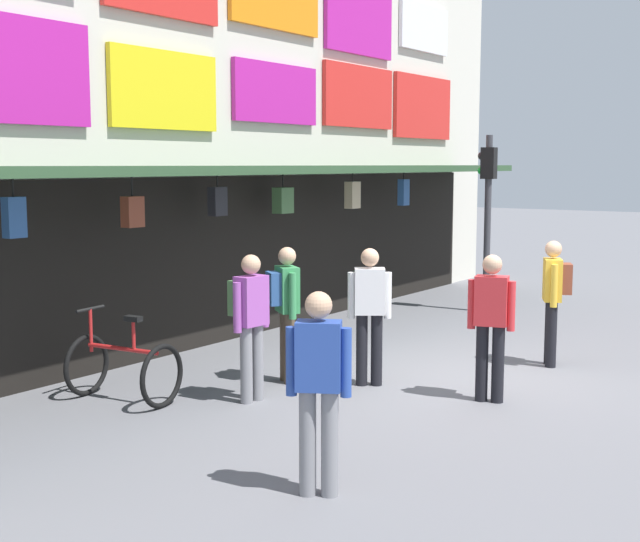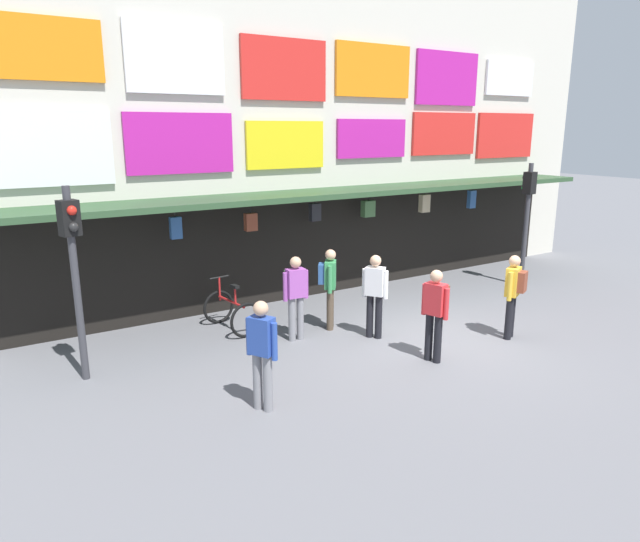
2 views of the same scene
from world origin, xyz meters
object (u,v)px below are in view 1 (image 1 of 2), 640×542
(pedestrian_in_red, at_px, (491,316))
(pedestrian_in_blue, at_px, (285,304))
(pedestrian_in_green, at_px, (250,316))
(pedestrian_in_purple, at_px, (554,293))
(traffic_light_far, at_px, (488,194))
(pedestrian_in_black, at_px, (369,309))
(bicycle_parked, at_px, (123,367))
(pedestrian_in_yellow, at_px, (319,382))

(pedestrian_in_red, distance_m, pedestrian_in_blue, 2.50)
(pedestrian_in_green, bearing_deg, pedestrian_in_purple, -31.11)
(pedestrian_in_purple, bearing_deg, traffic_light_far, 36.18)
(pedestrian_in_purple, height_order, pedestrian_in_blue, same)
(pedestrian_in_black, height_order, pedestrian_in_blue, same)
(bicycle_parked, distance_m, pedestrian_in_green, 1.56)
(pedestrian_in_green, relative_size, pedestrian_in_yellow, 1.00)
(pedestrian_in_green, bearing_deg, pedestrian_in_black, -28.09)
(pedestrian_in_blue, bearing_deg, pedestrian_in_yellow, -138.45)
(traffic_light_far, height_order, pedestrian_in_red, traffic_light_far)
(pedestrian_in_black, height_order, pedestrian_in_purple, same)
(pedestrian_in_red, distance_m, pedestrian_in_purple, 2.08)
(pedestrian_in_black, relative_size, pedestrian_in_yellow, 1.00)
(bicycle_parked, relative_size, pedestrian_in_purple, 0.74)
(pedestrian_in_green, xyz_separation_m, pedestrian_in_yellow, (-1.84, -2.24, -0.04))
(pedestrian_in_purple, distance_m, pedestrian_in_blue, 3.63)
(bicycle_parked, relative_size, pedestrian_in_red, 0.74)
(traffic_light_far, distance_m, pedestrian_in_blue, 6.26)
(bicycle_parked, distance_m, pedestrian_in_black, 2.98)
(pedestrian_in_black, bearing_deg, traffic_light_far, 10.27)
(pedestrian_in_red, xyz_separation_m, pedestrian_in_yellow, (-3.40, -0.01, -0.04))
(traffic_light_far, bearing_deg, pedestrian_in_green, -177.58)
(bicycle_parked, distance_m, pedestrian_in_red, 4.21)
(pedestrian_in_red, xyz_separation_m, pedestrian_in_green, (-1.57, 2.23, 0.00))
(pedestrian_in_black, distance_m, pedestrian_in_red, 1.51)
(pedestrian_in_black, xyz_separation_m, pedestrian_in_blue, (-0.47, 0.92, 0.04))
(pedestrian_in_yellow, distance_m, pedestrian_in_blue, 3.66)
(pedestrian_in_black, distance_m, pedestrian_in_blue, 1.03)
(bicycle_parked, height_order, pedestrian_in_yellow, pedestrian_in_yellow)
(pedestrian_in_black, bearing_deg, pedestrian_in_blue, 117.02)
(pedestrian_in_blue, bearing_deg, traffic_light_far, 1.03)
(pedestrian_in_black, relative_size, pedestrian_in_green, 1.00)
(pedestrian_in_green, bearing_deg, pedestrian_in_yellow, -129.32)
(traffic_light_far, distance_m, pedestrian_in_red, 6.16)
(bicycle_parked, bearing_deg, pedestrian_in_yellow, -106.19)
(bicycle_parked, relative_size, pedestrian_in_black, 0.74)
(bicycle_parked, height_order, pedestrian_in_red, pedestrian_in_red)
(pedestrian_in_green, distance_m, pedestrian_in_yellow, 2.90)
(pedestrian_in_red, xyz_separation_m, pedestrian_in_blue, (-0.66, 2.41, 0.00))
(traffic_light_far, relative_size, pedestrian_in_black, 1.90)
(pedestrian_in_black, xyz_separation_m, pedestrian_in_red, (0.19, -1.49, 0.04))
(pedestrian_in_red, bearing_deg, bicycle_parked, 125.35)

